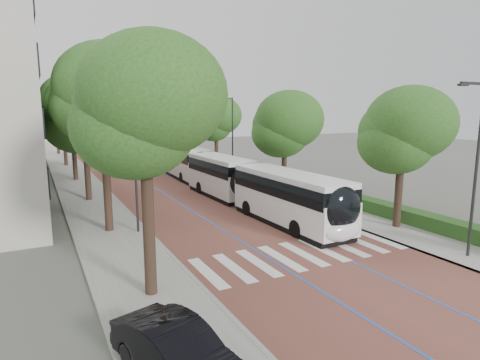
{
  "coord_description": "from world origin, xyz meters",
  "views": [
    {
      "loc": [
        -11.02,
        -14.05,
        6.9
      ],
      "look_at": [
        0.79,
        8.77,
        2.4
      ],
      "focal_mm": 30.0,
      "sensor_mm": 36.0,
      "label": 1
    }
  ],
  "objects": [
    {
      "name": "sidewalk_right",
      "position": [
        7.5,
        40.0,
        0.06
      ],
      "size": [
        4.0,
        140.0,
        0.12
      ],
      "primitive_type": "cube",
      "color": "gray",
      "rests_on": "ground"
    },
    {
      "name": "trees_left",
      "position": [
        -7.5,
        26.9,
        6.96
      ],
      "size": [
        6.34,
        60.67,
        9.95
      ],
      "color": "black",
      "rests_on": "ground"
    },
    {
      "name": "bus_queued_2",
      "position": [
        2.43,
        50.7,
        1.62
      ],
      "size": [
        2.72,
        12.44,
        3.2
      ],
      "rotation": [
        0.0,
        0.0,
        0.02
      ],
      "color": "white",
      "rests_on": "ground"
    },
    {
      "name": "streetlight_near",
      "position": [
        6.62,
        -3.0,
        4.82
      ],
      "size": [
        1.82,
        0.2,
        8.0
      ],
      "color": "#28282A",
      "rests_on": "sidewalk_right"
    },
    {
      "name": "bus_queued_0",
      "position": [
        2.78,
        25.52,
        1.62
      ],
      "size": [
        2.9,
        12.47,
        3.2
      ],
      "rotation": [
        0.0,
        0.0,
        -0.03
      ],
      "color": "white",
      "rests_on": "ground"
    },
    {
      "name": "streetlight_far",
      "position": [
        6.62,
        22.0,
        4.82
      ],
      "size": [
        1.82,
        0.2,
        8.0
      ],
      "color": "#28282A",
      "rests_on": "sidewalk_right"
    },
    {
      "name": "kerb_right",
      "position": [
        5.6,
        40.0,
        0.06
      ],
      "size": [
        0.2,
        140.0,
        0.14
      ],
      "primitive_type": "cube",
      "color": "gray",
      "rests_on": "ground"
    },
    {
      "name": "ground",
      "position": [
        0.0,
        0.0,
        0.0
      ],
      "size": [
        160.0,
        160.0,
        0.0
      ],
      "primitive_type": "plane",
      "color": "#51544C",
      "rests_on": "ground"
    },
    {
      "name": "bus_queued_3",
      "position": [
        2.99,
        64.33,
        1.62
      ],
      "size": [
        2.96,
        12.48,
        3.2
      ],
      "rotation": [
        0.0,
        0.0,
        -0.04
      ],
      "color": "white",
      "rests_on": "ground"
    },
    {
      "name": "bus_queued_1",
      "position": [
        2.35,
        38.6,
        1.62
      ],
      "size": [
        2.71,
        12.43,
        3.2
      ],
      "rotation": [
        0.0,
        0.0,
        0.01
      ],
      "color": "white",
      "rests_on": "ground"
    },
    {
      "name": "lane_line_left",
      "position": [
        -1.6,
        40.0,
        0.02
      ],
      "size": [
        0.12,
        126.0,
        0.01
      ],
      "primitive_type": "cube",
      "color": "blue",
      "rests_on": "road"
    },
    {
      "name": "lead_bus",
      "position": [
        2.4,
        9.39,
        1.63
      ],
      "size": [
        2.93,
        18.45,
        3.2
      ],
      "rotation": [
        0.0,
        0.0,
        0.02
      ],
      "color": "black",
      "rests_on": "ground"
    },
    {
      "name": "trees_right",
      "position": [
        7.7,
        22.03,
        5.78
      ],
      "size": [
        5.71,
        47.14,
        8.71
      ],
      "color": "black",
      "rests_on": "ground"
    },
    {
      "name": "road",
      "position": [
        0.0,
        40.0,
        0.01
      ],
      "size": [
        11.0,
        140.0,
        0.02
      ],
      "primitive_type": "cube",
      "color": "brown",
      "rests_on": "ground"
    },
    {
      "name": "kerb_left",
      "position": [
        -5.6,
        40.0,
        0.06
      ],
      "size": [
        0.2,
        140.0,
        0.14
      ],
      "primitive_type": "cube",
      "color": "gray",
      "rests_on": "ground"
    },
    {
      "name": "lane_line_right",
      "position": [
        1.6,
        40.0,
        0.02
      ],
      "size": [
        0.12,
        126.0,
        0.01
      ],
      "primitive_type": "cube",
      "color": "blue",
      "rests_on": "road"
    },
    {
      "name": "zebra_crossing",
      "position": [
        0.2,
        1.0,
        0.03
      ],
      "size": [
        10.55,
        3.6,
        0.01
      ],
      "color": "silver",
      "rests_on": "ground"
    },
    {
      "name": "sidewalk_left",
      "position": [
        -7.5,
        40.0,
        0.06
      ],
      "size": [
        4.0,
        140.0,
        0.12
      ],
      "primitive_type": "cube",
      "color": "gray",
      "rests_on": "ground"
    },
    {
      "name": "parked_car",
      "position": [
        -8.19,
        -5.14,
        0.85
      ],
      "size": [
        2.73,
        4.68,
        1.46
      ],
      "primitive_type": "imported",
      "rotation": [
        0.0,
        0.0,
        0.29
      ],
      "color": "black",
      "rests_on": "sidewalk_left"
    },
    {
      "name": "hedge",
      "position": [
        9.1,
        0.0,
        0.52
      ],
      "size": [
        1.2,
        14.0,
        0.8
      ],
      "primitive_type": "cube",
      "color": "#214718",
      "rests_on": "sidewalk_right"
    },
    {
      "name": "lamp_post_left",
      "position": [
        -6.1,
        8.0,
        4.12
      ],
      "size": [
        0.14,
        0.14,
        8.0
      ],
      "primitive_type": "cylinder",
      "color": "#28282A",
      "rests_on": "sidewalk_left"
    }
  ]
}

